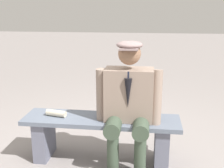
{
  "coord_description": "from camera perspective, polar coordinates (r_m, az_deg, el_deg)",
  "views": [
    {
      "loc": [
        -0.44,
        2.59,
        1.51
      ],
      "look_at": [
        -0.11,
        0.0,
        0.81
      ],
      "focal_mm": 45.88,
      "sensor_mm": 36.0,
      "label": 1
    }
  ],
  "objects": [
    {
      "name": "seated_man",
      "position": [
        2.68,
        3.3,
        -3.36
      ],
      "size": [
        0.63,
        0.53,
        1.22
      ],
      "color": "gray",
      "rests_on": "ground"
    },
    {
      "name": "rolled_magazine",
      "position": [
        2.91,
        -11.06,
        -5.73
      ],
      "size": [
        0.21,
        0.11,
        0.06
      ],
      "primitive_type": "cylinder",
      "rotation": [
        0.0,
        1.57,
        -0.21
      ],
      "color": "beige",
      "rests_on": "bench"
    },
    {
      "name": "bench",
      "position": [
        2.89,
        -2.16,
        -9.65
      ],
      "size": [
        1.54,
        0.39,
        0.46
      ],
      "color": "slate",
      "rests_on": "ground"
    },
    {
      "name": "ground_plane",
      "position": [
        3.03,
        -2.1,
        -14.83
      ],
      "size": [
        30.0,
        30.0,
        0.0
      ],
      "primitive_type": "plane",
      "color": "gray"
    }
  ]
}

